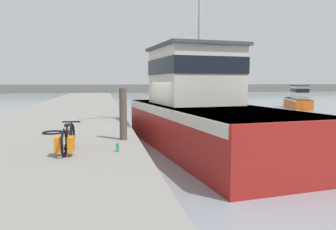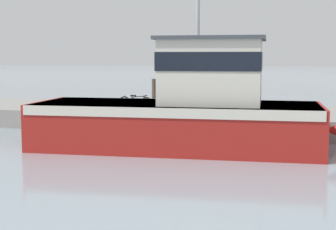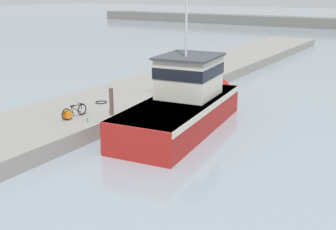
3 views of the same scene
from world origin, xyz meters
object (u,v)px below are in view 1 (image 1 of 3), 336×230
fishing_boat_main (201,109)px  water_bottle_on_curb (118,148)px  boat_green_anchored (298,99)px  boat_blue_far (210,93)px  mooring_post (123,114)px  bicycle_touring (67,140)px

fishing_boat_main → water_bottle_on_curb: (-3.32, -4.17, -0.52)m
fishing_boat_main → boat_green_anchored: size_ratio=1.57×
boat_blue_far → mooring_post: 45.56m
boat_green_anchored → bicycle_touring: 28.79m
boat_green_anchored → mooring_post: (-18.22, -19.48, 0.73)m
boat_blue_far → mooring_post: (-16.81, -42.34, 0.82)m
boat_blue_far → water_bottle_on_curb: boat_blue_far is taller
fishing_boat_main → bicycle_touring: 6.08m
fishing_boat_main → mooring_post: size_ratio=8.03×
mooring_post → water_bottle_on_curb: 1.79m
boat_blue_far → boat_green_anchored: bearing=-108.7°
boat_green_anchored → boat_blue_far: 22.90m
fishing_boat_main → boat_green_anchored: fishing_boat_main is taller
fishing_boat_main → boat_blue_far: 42.13m
boat_blue_far → water_bottle_on_curb: 47.18m
boat_blue_far → bicycle_touring: boat_blue_far is taller
boat_green_anchored → bicycle_touring: size_ratio=4.48×
water_bottle_on_curb → boat_blue_far: bearing=68.8°
boat_green_anchored → boat_blue_far: boat_green_anchored is taller
boat_green_anchored → bicycle_touring: bearing=68.2°
fishing_boat_main → water_bottle_on_curb: bearing=-135.4°
mooring_post → boat_blue_far: bearing=68.3°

